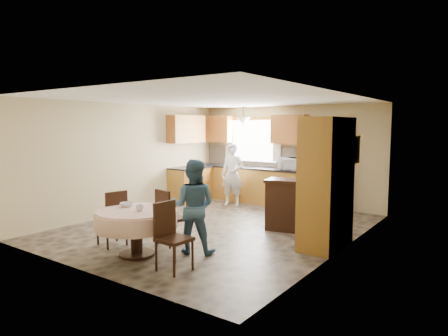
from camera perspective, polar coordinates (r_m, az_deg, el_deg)
floor at (r=7.98m, az=-1.00°, el=-8.44°), size 5.00×6.00×0.01m
ceiling at (r=7.74m, az=-1.03°, el=9.78°), size 5.00×6.00×0.01m
wall_back at (r=10.32m, az=8.95°, el=1.82°), size 5.00×0.02×2.50m
wall_front at (r=5.66m, az=-19.42°, el=-1.86°), size 5.00×0.02×2.50m
wall_left at (r=9.46m, az=-13.29°, el=1.36°), size 0.02×6.00×2.50m
wall_right at (r=6.60m, az=16.72°, el=-0.69°), size 0.02×6.00×2.50m
window at (r=10.77m, az=4.15°, el=3.91°), size 1.40×0.03×1.10m
curtain_left at (r=11.13m, az=0.71°, el=4.25°), size 0.22×0.02×1.15m
curtain_right at (r=10.35m, az=7.57°, el=4.07°), size 0.22×0.02×1.15m
base_cab_back at (r=10.56m, az=4.01°, el=-2.45°), size 3.30×0.60×0.88m
counter_back at (r=10.50m, az=4.03°, el=0.03°), size 3.30×0.64×0.04m
base_cab_left at (r=10.62m, az=-4.78°, el=-2.41°), size 0.60×1.20×0.88m
counter_left at (r=10.56m, az=-4.80°, el=0.06°), size 0.64×1.20×0.04m
backsplash at (r=10.72m, az=4.85°, el=1.65°), size 3.30×0.02×0.55m
wall_cab_left at (r=11.23m, az=-0.83°, el=5.59°), size 0.85×0.33×0.72m
wall_cab_right at (r=10.08m, az=9.35°, el=5.47°), size 0.90×0.33×0.72m
wall_cab_side at (r=10.59m, az=-5.41°, el=5.54°), size 0.33×1.20×0.72m
oven_tower at (r=9.59m, az=14.25°, el=0.25°), size 0.66×0.62×2.12m
oven_upper at (r=9.28m, az=13.57°, el=1.26°), size 0.56×0.01×0.45m
oven_lower at (r=9.33m, az=13.50°, el=-1.80°), size 0.56×0.01×0.45m
pendant at (r=10.35m, az=2.78°, el=6.72°), size 0.36×0.36×0.18m
sideboard at (r=7.73m, az=10.76°, el=-5.53°), size 1.37×0.79×0.92m
space_heater at (r=8.01m, az=12.31°, el=-6.40°), size 0.43×0.30×0.58m
cupboard at (r=6.72m, az=14.43°, el=-2.08°), size 0.56×1.12×2.13m
dining_table at (r=6.31m, az=-12.43°, el=-7.29°), size 1.25×1.25×0.71m
chair_left at (r=6.89m, az=-15.46°, el=-6.57°), size 0.48×0.48×0.93m
chair_back at (r=6.76m, az=-7.99°, el=-6.59°), size 0.48×0.48×0.94m
chair_right at (r=5.64m, az=-7.69°, el=-9.12°), size 0.43×0.43×0.95m
framed_picture at (r=7.11m, az=18.01°, el=2.49°), size 0.06×0.58×0.48m
microwave at (r=9.89m, az=9.57°, el=0.59°), size 0.59×0.44×0.30m
person_sink at (r=10.00m, az=1.22°, el=-0.95°), size 0.66×0.53×1.56m
person_dining at (r=6.29m, az=-4.41°, el=-5.47°), size 0.89×0.81×1.48m
bowl_sideboard at (r=7.81m, az=8.31°, el=-1.77°), size 0.25×0.25×0.05m
bottle_sideboard at (r=7.49m, az=13.33°, el=-1.26°), size 0.14×0.14×0.29m
cup_table at (r=6.20m, az=-11.96°, el=-5.60°), size 0.15×0.15×0.09m
bowl_table at (r=6.56m, az=-13.74°, el=-5.11°), size 0.27×0.27×0.07m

